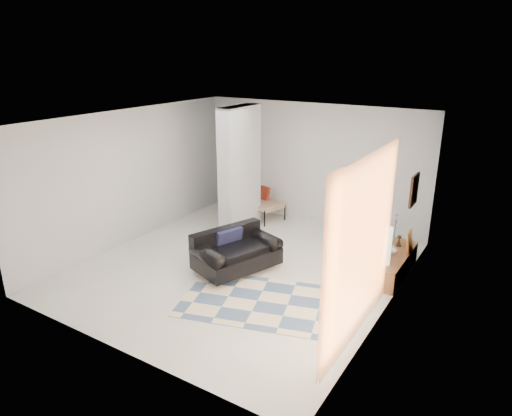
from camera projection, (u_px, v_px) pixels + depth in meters
The scene contains 17 objects.
floor at pixel (242, 267), 8.67m from camera, with size 6.00×6.00×0.00m, color beige.
ceiling at pixel (240, 119), 7.75m from camera, with size 6.00×6.00×0.00m, color white.
wall_back at pixel (312, 164), 10.62m from camera, with size 6.00×6.00×0.00m, color silver.
wall_front at pixel (111, 258), 5.80m from camera, with size 6.00×6.00×0.00m, color silver.
wall_left at pixel (132, 176), 9.58m from camera, with size 6.00×6.00×0.00m, color silver.
wall_right at pixel (394, 227), 6.84m from camera, with size 6.00×6.00×0.00m, color silver.
partition_column at pixel (240, 171), 10.04m from camera, with size 0.35×1.20×2.80m, color silver.
hallway_door at pixel (237, 169), 11.76m from camera, with size 0.85×0.06×2.04m, color silver.
curtain at pixel (363, 249), 5.94m from camera, with size 2.55×2.55×0.00m, color #FF9443.
wall_art at pixel (414, 190), 7.77m from camera, with size 0.04×0.45×0.55m, color black.
media_console at pixel (394, 264), 8.35m from camera, with size 0.45×1.62×0.80m.
loveseat at pixel (235, 252), 8.48m from camera, with size 1.37×1.74×0.76m.
daybed at pixel (253, 198), 11.35m from camera, with size 1.78×1.14×0.77m.
area_rug at pixel (257, 301), 7.49m from camera, with size 2.44×1.63×0.01m, color beige.
cylinder_lamp at pixel (388, 246), 7.77m from camera, with size 0.13×0.13×0.69m, color white.
bronze_figurine at pixel (399, 241), 8.59m from camera, with size 0.11×0.11×0.22m, color #302215, non-canonical shape.
vase at pixel (393, 249), 8.28m from camera, with size 0.17×0.17×0.17m, color silver.
Camera 1 is at (4.35, -6.50, 3.90)m, focal length 32.00 mm.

